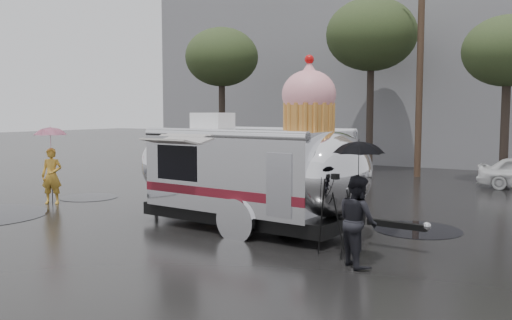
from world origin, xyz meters
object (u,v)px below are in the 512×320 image
Objects in this scene: airstream_trailer at (252,168)px; person_left at (52,176)px; tripod at (335,206)px; person_right at (358,221)px.

person_left is (-7.06, -0.08, -0.60)m from airstream_trailer.
airstream_trailer is 3.05m from tripod.
airstream_trailer is at bearing -28.20° from person_left.
tripod is at bearing -21.44° from airstream_trailer.
tripod is (2.68, -1.36, -0.47)m from airstream_trailer.
person_left is 10.52m from person_right.
person_right is at bearing -23.49° from airstream_trailer.
tripod is (-0.63, 0.47, 0.14)m from person_right.
airstream_trailer is at bearing 13.92° from person_right.
person_left is 1.02× the size of person_right.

